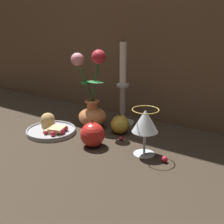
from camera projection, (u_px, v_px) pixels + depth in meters
ground_plane at (101, 141)px, 1.08m from camera, size 2.40×2.40×0.00m
vase at (92, 103)px, 1.17m from camera, size 0.16×0.11×0.30m
plate_with_pastries at (51, 128)px, 1.15m from camera, size 0.18×0.18×0.07m
wine_glass at (145, 122)px, 0.95m from camera, size 0.08×0.08×0.15m
candlestick at (123, 94)px, 1.19m from camera, size 0.09×0.09×0.33m
apple_beside_vase at (93, 135)px, 1.02m from camera, size 0.08×0.08×0.09m
apple_near_glass at (120, 124)px, 1.13m from camera, size 0.07×0.07×0.08m
berry_near_plate at (121, 139)px, 1.08m from camera, size 0.01×0.01×0.01m
berry_front_center at (164, 159)px, 0.93m from camera, size 0.02×0.02×0.02m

